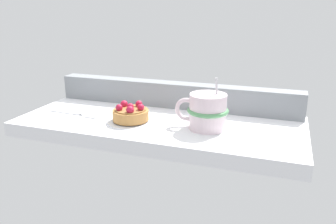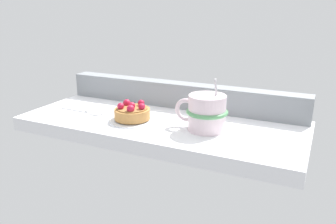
% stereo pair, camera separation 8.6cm
% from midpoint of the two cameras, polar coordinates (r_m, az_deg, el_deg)
% --- Properties ---
extents(ground_plane, '(0.74, 0.31, 0.04)m').
position_cam_midpoint_polar(ground_plane, '(0.91, 1.52, -2.40)').
color(ground_plane, white).
extents(window_rail_back, '(0.73, 0.05, 0.07)m').
position_cam_midpoint_polar(window_rail_back, '(1.01, 4.52, 2.80)').
color(window_rail_back, gray).
rests_on(window_rail_back, ground_plane).
extents(dessert_plate, '(0.13, 0.13, 0.01)m').
position_cam_midpoint_polar(dessert_plate, '(0.90, -3.27, -1.33)').
color(dessert_plate, silver).
rests_on(dessert_plate, ground_plane).
extents(raspberry_tart, '(0.09, 0.09, 0.05)m').
position_cam_midpoint_polar(raspberry_tart, '(0.89, -3.29, -0.08)').
color(raspberry_tart, '#B77F42').
rests_on(raspberry_tart, dessert_plate).
extents(coffee_mug, '(0.13, 0.10, 0.13)m').
position_cam_midpoint_polar(coffee_mug, '(0.83, 9.31, -0.13)').
color(coffee_mug, silver).
rests_on(coffee_mug, ground_plane).
extents(dessert_fork, '(0.16, 0.03, 0.01)m').
position_cam_midpoint_polar(dessert_fork, '(0.99, -12.04, 0.20)').
color(dessert_fork, silver).
rests_on(dessert_fork, ground_plane).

